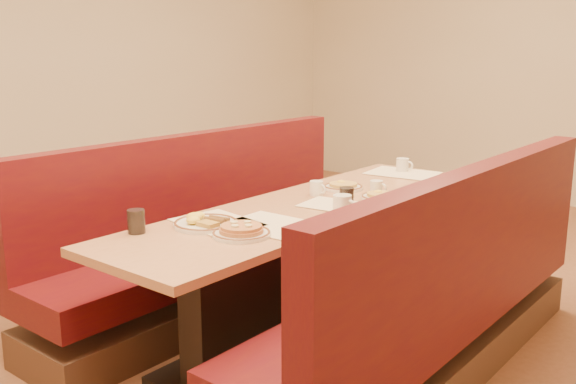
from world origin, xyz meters
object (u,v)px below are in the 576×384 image
Objects in this scene: booth_left at (215,248)px; pancake_plate at (241,231)px; soda_tumbler_near at (136,221)px; booth_right at (436,308)px; coffee_mug_b at (317,188)px; eggs_plate at (205,222)px; soda_tumbler_mid at (347,197)px; diner_table at (311,272)px; coffee_mug_a at (343,205)px; coffee_mug_c at (377,187)px; coffee_mug_d at (403,165)px.

booth_left is 9.69× the size of pancake_plate.
soda_tumbler_near is at bearing -146.42° from pancake_plate.
pancake_plate is at bearing -133.43° from booth_right.
coffee_mug_b is at bearing 167.61° from booth_right.
eggs_plate is at bearing -46.95° from booth_left.
soda_tumbler_mid is at bearing 67.11° from eggs_plate.
coffee_mug_b reaches higher than diner_table.
coffee_mug_a reaches higher than coffee_mug_c.
diner_table is 21.38× the size of coffee_mug_d.
soda_tumbler_mid is at bearing -82.15° from coffee_mug_d.
booth_left is at bearing 180.00° from booth_right.
booth_left reaches higher than soda_tumbler_mid.
coffee_mug_c is at bearing 49.31° from coffee_mug_b.
coffee_mug_d is (0.03, 0.92, 0.00)m from coffee_mug_b.
pancake_plate is at bearing -1.72° from eggs_plate.
coffee_mug_c is 0.72m from coffee_mug_d.
diner_table is at bearing 73.00° from soda_tumbler_near.
coffee_mug_d reaches higher than eggs_plate.
diner_table is 1.00× the size of booth_left.
coffee_mug_c is at bearing 144.77° from booth_right.
booth_right is at bearing 0.00° from booth_left.
booth_left is 1.11m from soda_tumbler_near.
booth_right reaches higher than pancake_plate.
diner_table is 0.73m from booth_right.
coffee_mug_b is at bearing -138.34° from coffee_mug_c.
eggs_plate is 2.27× the size of coffee_mug_a.
coffee_mug_b reaches higher than eggs_plate.
diner_table is at bearing -110.78° from coffee_mug_c.
coffee_mug_d is at bearing 109.45° from coffee_mug_a.
eggs_plate reaches higher than pancake_plate.
diner_table is 0.61m from coffee_mug_c.
coffee_mug_b reaches higher than coffee_mug_c.
diner_table is 24.52× the size of coffee_mug_c.
coffee_mug_c is at bearing 106.35° from coffee_mug_a.
coffee_mug_d reaches higher than diner_table.
coffee_mug_d is at bearing 93.93° from diner_table.
coffee_mug_d reaches higher than coffee_mug_b.
coffee_mug_b is 0.30m from soda_tumbler_mid.
coffee_mug_c is (0.24, 0.23, -0.00)m from coffee_mug_b.
coffee_mug_b is (0.63, 0.18, 0.43)m from booth_left.
booth_left is 24.52× the size of coffee_mug_c.
coffee_mug_c is 0.99× the size of soda_tumbler_mid.
coffee_mug_d reaches higher than pancake_plate.
coffee_mug_d is (-0.81, 1.10, 0.43)m from booth_right.
soda_tumbler_near is at bearing -101.55° from coffee_mug_d.
soda_tumbler_near reaches higher than eggs_plate.
coffee_mug_a is 1.23× the size of coffee_mug_b.
coffee_mug_a is at bearing 76.70° from pancake_plate.
coffee_mug_d is at bearing 88.35° from eggs_plate.
diner_table is at bearing 99.62° from pancake_plate.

